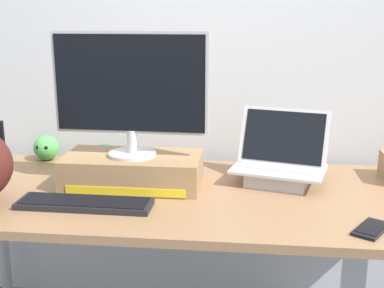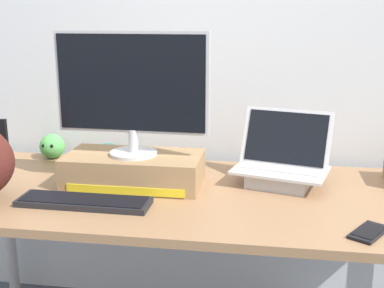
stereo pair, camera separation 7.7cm
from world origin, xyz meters
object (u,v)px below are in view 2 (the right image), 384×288
Objects in this scene: external_keyboard at (84,202)px; cell_phone at (369,232)px; plush_toy at (52,146)px; open_laptop at (281,169)px; toner_box_yellow at (134,169)px; coffee_mug at (108,155)px; desktop_monitor at (131,90)px.

external_keyboard is 0.92m from cell_phone.
external_keyboard is at bearing -153.17° from cell_phone.
external_keyboard is at bearing -56.65° from plush_toy.
open_laptop is 0.85× the size of external_keyboard.
toner_box_yellow is 0.28m from coffee_mug.
coffee_mug reaches higher than external_keyboard.
plush_toy is (-0.34, 0.52, 0.04)m from external_keyboard.
plush_toy is at bearing 124.00° from external_keyboard.
coffee_mug is (-0.06, 0.45, 0.03)m from external_keyboard.
open_laptop is 0.74m from external_keyboard.
desktop_monitor is at bearing -169.37° from cell_phone.
desktop_monitor is at bearing 64.50° from external_keyboard.
external_keyboard is 4.15× the size of plush_toy.
toner_box_yellow is 4.63× the size of plush_toy.
open_laptop reaches higher than cell_phone.
open_laptop reaches higher than plush_toy.
toner_box_yellow is 1.12× the size of external_keyboard.
cell_phone is at bearing -20.50° from desktop_monitor.
desktop_monitor is 1.48× the size of open_laptop.
cell_phone is at bearing -25.87° from plush_toy.
external_keyboard is 0.62m from plush_toy.
coffee_mug is at bearing -175.21° from open_laptop.
open_laptop is 3.52× the size of plush_toy.
open_laptop is (0.55, 0.09, -0.00)m from toner_box_yellow.
plush_toy reaches higher than cell_phone.
open_laptop is at bearing 153.86° from cell_phone.
desktop_monitor reaches higher than plush_toy.
toner_box_yellow is 0.26m from external_keyboard.
plush_toy is at bearing -176.15° from open_laptop.
cell_phone is (0.97, -0.54, -0.04)m from coffee_mug.
cell_phone is (0.80, -0.32, -0.05)m from toner_box_yellow.
open_laptop reaches higher than coffee_mug.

